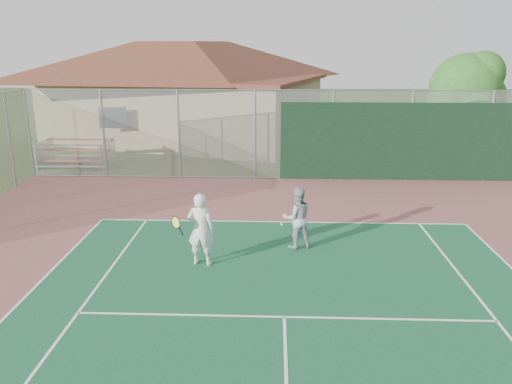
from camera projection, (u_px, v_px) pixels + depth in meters
back_fence at (335, 138)px, 19.38m from camera, size 20.08×0.11×3.53m
clubhouse at (185, 81)px, 27.74m from camera, size 16.94×13.73×6.34m
bleachers at (76, 153)px, 21.94m from camera, size 3.04×1.87×1.11m
tree at (467, 91)px, 21.40m from camera, size 3.54×3.35×4.94m
player_white_front at (200, 230)px, 11.91m from camera, size 1.03×0.68×1.80m
player_grey_back at (297, 219)px, 12.96m from camera, size 0.92×0.80×1.63m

